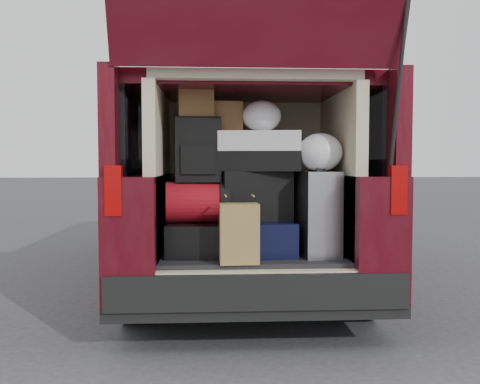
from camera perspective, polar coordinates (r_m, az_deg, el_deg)
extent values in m
plane|color=#313133|center=(3.59, 1.50, -16.02)|extent=(80.00, 80.00, 0.00)
cylinder|color=black|center=(3.91, -11.23, -9.57)|extent=(0.24, 0.64, 0.64)
cylinder|color=black|center=(4.02, 12.91, -9.23)|extent=(0.24, 0.64, 0.64)
cylinder|color=black|center=(7.15, -7.48, -3.72)|extent=(0.24, 0.64, 0.64)
cylinder|color=black|center=(7.21, 5.65, -3.65)|extent=(0.24, 0.64, 0.64)
cube|color=black|center=(5.53, -0.23, -6.36)|extent=(1.90, 4.85, 0.08)
cube|color=#45040D|center=(5.49, -8.44, -1.84)|extent=(0.33, 4.85, 0.80)
cube|color=#45040D|center=(5.57, 7.86, -1.76)|extent=(0.33, 4.85, 0.80)
cube|color=#45040D|center=(5.48, -0.24, 8.97)|extent=(1.82, 4.46, 0.10)
cube|color=black|center=(5.39, -9.62, 5.93)|extent=(0.12, 4.25, 0.68)
cube|color=black|center=(5.48, 9.10, 5.89)|extent=(0.12, 4.25, 0.68)
cube|color=black|center=(3.19, 1.93, -10.95)|extent=(1.86, 0.16, 0.22)
cube|color=#990505|center=(3.10, -14.00, 0.15)|extent=(0.10, 0.06, 0.30)
cube|color=#990505|center=(3.25, 17.29, 0.23)|extent=(0.10, 0.06, 0.30)
cube|color=black|center=(3.72, 1.17, -7.02)|extent=(1.24, 1.05, 0.06)
cube|color=beige|center=(3.67, -9.16, 2.30)|extent=(0.08, 1.05, 1.15)
cube|color=beige|center=(3.77, 11.25, 2.30)|extent=(0.08, 1.05, 1.15)
cube|color=beige|center=(4.21, 0.61, 2.46)|extent=(1.34, 0.06, 1.15)
cube|color=beige|center=(3.70, 1.19, 11.75)|extent=(1.34, 1.05, 0.06)
cylinder|color=black|center=(3.21, 17.59, 11.47)|extent=(0.02, 0.90, 0.76)
cube|color=black|center=(3.77, 1.16, -10.69)|extent=(1.24, 1.05, 0.55)
cube|color=black|center=(3.59, -4.63, -5.11)|extent=(0.44, 0.58, 0.22)
cube|color=black|center=(3.58, 2.09, -5.06)|extent=(0.49, 0.58, 0.23)
cube|color=silver|center=(3.52, 8.62, -2.40)|extent=(0.28, 0.41, 0.58)
cube|color=#A9824C|center=(3.22, -0.11, -4.67)|extent=(0.25, 0.17, 0.38)
cube|color=maroon|center=(3.52, -4.81, -1.17)|extent=(0.45, 0.31, 0.28)
cube|color=black|center=(3.59, 1.74, -0.38)|extent=(0.51, 0.35, 0.35)
cube|color=black|center=(3.53, -4.69, 4.74)|extent=(0.32, 0.20, 0.45)
cube|color=silver|center=(3.58, 1.86, 4.58)|extent=(0.65, 0.40, 0.28)
cube|color=brown|center=(3.58, -5.05, 10.04)|extent=(0.26, 0.23, 0.22)
cube|color=brown|center=(3.66, -1.60, 8.38)|extent=(0.24, 0.21, 0.21)
ellipsoid|color=white|center=(3.60, 2.46, 8.50)|extent=(0.28, 0.26, 0.22)
ellipsoid|color=white|center=(3.50, 9.00, 4.43)|extent=(0.32, 0.30, 0.26)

